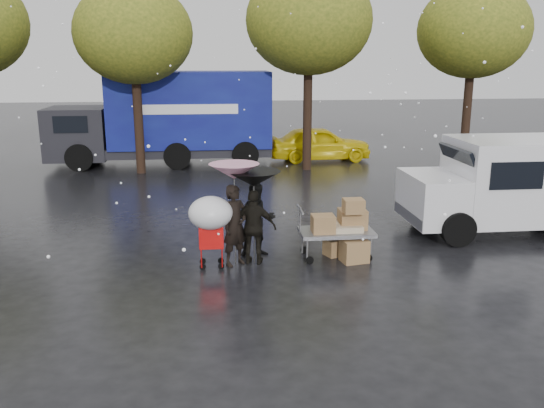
{
  "coord_description": "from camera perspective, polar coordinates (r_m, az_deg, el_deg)",
  "views": [
    {
      "loc": [
        -1.05,
        -10.62,
        4.0
      ],
      "look_at": [
        0.22,
        1.0,
        1.02
      ],
      "focal_mm": 38.0,
      "sensor_mm": 36.0,
      "label": 1
    }
  ],
  "objects": [
    {
      "name": "person_pink",
      "position": [
        11.3,
        -3.68,
        -2.13
      ],
      "size": [
        0.71,
        0.66,
        1.62
      ],
      "primitive_type": "imported",
      "rotation": [
        0.0,
        0.0,
        0.64
      ],
      "color": "black",
      "rests_on": "ground"
    },
    {
      "name": "umbrella_pink",
      "position": [
        11.05,
        -3.77,
        3.22
      ],
      "size": [
        0.97,
        0.97,
        2.04
      ],
      "color": "#4C4C4C",
      "rests_on": "ground"
    },
    {
      "name": "box_ground_far",
      "position": [
        12.09,
        6.34,
        -4.25
      ],
      "size": [
        0.54,
        0.49,
        0.35
      ],
      "primitive_type": "cube",
      "rotation": [
        0.0,
        0.0,
        0.38
      ],
      "color": "#996243",
      "rests_on": "ground"
    },
    {
      "name": "tree_row",
      "position": [
        20.66,
        -4.84,
        17.09
      ],
      "size": [
        21.6,
        4.4,
        7.12
      ],
      "color": "black",
      "rests_on": "ground"
    },
    {
      "name": "box_ground_near",
      "position": [
        11.73,
        8.15,
        -4.59
      ],
      "size": [
        0.58,
        0.5,
        0.46
      ],
      "primitive_type": "cube",
      "rotation": [
        0.0,
        0.0,
        0.19
      ],
      "color": "#996243",
      "rests_on": "ground"
    },
    {
      "name": "umbrella_black",
      "position": [
        11.13,
        -1.82,
        2.5
      ],
      "size": [
        1.05,
        1.05,
        1.88
      ],
      "color": "#4C4C4C",
      "rests_on": "ground"
    },
    {
      "name": "person_middle",
      "position": [
        11.82,
        -1.42,
        -1.59
      ],
      "size": [
        0.83,
        0.7,
        1.53
      ],
      "primitive_type": "imported",
      "rotation": [
        0.0,
        0.0,
        0.17
      ],
      "color": "black",
      "rests_on": "ground"
    },
    {
      "name": "shopping_cart",
      "position": [
        11.0,
        -6.1,
        -1.27
      ],
      "size": [
        0.84,
        0.84,
        1.46
      ],
      "color": "red",
      "rests_on": "ground"
    },
    {
      "name": "blue_truck",
      "position": [
        22.46,
        -10.21,
        8.35
      ],
      "size": [
        8.3,
        2.6,
        3.5
      ],
      "color": "#0C0D64",
      "rests_on": "ground"
    },
    {
      "name": "yellow_taxi",
      "position": [
        23.11,
        4.74,
        6.0
      ],
      "size": [
        4.05,
        1.73,
        1.37
      ],
      "primitive_type": "imported",
      "rotation": [
        0.0,
        0.0,
        1.6
      ],
      "color": "yellow",
      "rests_on": "ground"
    },
    {
      "name": "vendor_cart",
      "position": [
        11.78,
        6.81,
        -1.95
      ],
      "size": [
        1.52,
        0.8,
        1.27
      ],
      "color": "slate",
      "rests_on": "ground"
    },
    {
      "name": "person_black",
      "position": [
        11.37,
        -1.78,
        -2.32
      ],
      "size": [
        0.94,
        0.58,
        1.5
      ],
      "primitive_type": "imported",
      "rotation": [
        0.0,
        0.0,
        2.89
      ],
      "color": "black",
      "rests_on": "ground"
    },
    {
      "name": "ground",
      "position": [
        11.4,
        -0.57,
        -6.25
      ],
      "size": [
        90.0,
        90.0,
        0.0
      ],
      "primitive_type": "plane",
      "color": "black",
      "rests_on": "ground"
    },
    {
      "name": "white_van",
      "position": [
        14.62,
        23.18,
        1.94
      ],
      "size": [
        4.91,
        2.18,
        2.2
      ],
      "color": "white",
      "rests_on": "ground"
    }
  ]
}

